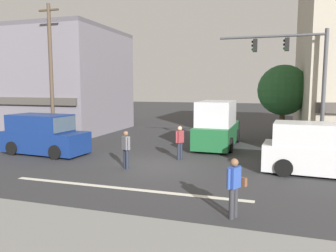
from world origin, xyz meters
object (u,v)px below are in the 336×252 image
traffic_light_mast (302,74)px  pedestrian_foreground_with_bag (234,184)px  street_tree (283,90)px  van_crossing_rightbound (320,150)px  utility_pole_near_left (51,72)px  van_crossing_leftbound (44,135)px  pedestrian_far_side (126,147)px  pedestrian_mid_crossing (180,141)px  box_truck_approaching_near (217,126)px

traffic_light_mast → pedestrian_foreground_with_bag: (-2.17, -7.80, -3.22)m
street_tree → pedestrian_foreground_with_bag: bearing=-96.9°
traffic_light_mast → van_crossing_rightbound: size_ratio=1.31×
utility_pole_near_left → van_crossing_leftbound: bearing=-61.1°
van_crossing_rightbound → utility_pole_near_left: bearing=168.1°
pedestrian_foreground_with_bag → van_crossing_leftbound: bearing=151.8°
van_crossing_leftbound → pedestrian_foreground_with_bag: van_crossing_leftbound is taller
traffic_light_mast → pedestrian_far_side: traffic_light_mast is taller
pedestrian_mid_crossing → pedestrian_far_side: (-1.77, -2.43, 0.00)m
utility_pole_near_left → pedestrian_foreground_with_bag: (12.42, -8.86, -3.54)m
utility_pole_near_left → pedestrian_mid_crossing: utility_pole_near_left is taller
street_tree → traffic_light_mast: size_ratio=0.80×
pedestrian_foreground_with_bag → pedestrian_far_side: same height
van_crossing_leftbound → van_crossing_rightbound: 13.51m
pedestrian_foreground_with_bag → pedestrian_mid_crossing: same height
street_tree → van_crossing_leftbound: size_ratio=1.04×
pedestrian_foreground_with_bag → box_truck_approaching_near: bearing=101.6°
utility_pole_near_left → pedestrian_mid_crossing: bearing=-14.5°
van_crossing_leftbound → van_crossing_rightbound: same height
utility_pole_near_left → traffic_light_mast: bearing=-4.1°
box_truck_approaching_near → street_tree: bearing=30.0°
street_tree → pedestrian_mid_crossing: (-4.89, -6.23, -2.42)m
van_crossing_leftbound → pedestrian_far_side: bearing=-16.4°
street_tree → pedestrian_mid_crossing: street_tree is taller
utility_pole_near_left → traffic_light_mast: 14.63m
utility_pole_near_left → van_crossing_rightbound: bearing=-11.9°
van_crossing_rightbound → street_tree: bearing=100.2°
utility_pole_near_left → pedestrian_foreground_with_bag: size_ratio=5.19×
utility_pole_near_left → traffic_light_mast: (14.59, -1.06, -0.31)m
utility_pole_near_left → street_tree: bearing=15.6°
street_tree → traffic_light_mast: bearing=-82.7°
pedestrian_foreground_with_bag → pedestrian_mid_crossing: 7.33m
pedestrian_foreground_with_bag → pedestrian_far_side: 6.55m
utility_pole_near_left → pedestrian_mid_crossing: 10.01m
street_tree → van_crossing_rightbound: 7.60m
street_tree → traffic_light_mast: (0.63, -4.95, 0.81)m
traffic_light_mast → pedestrian_mid_crossing: 6.52m
traffic_light_mast → pedestrian_far_side: size_ratio=3.71×
traffic_light_mast → pedestrian_mid_crossing: traffic_light_mast is taller
street_tree → van_crossing_rightbound: bearing=-79.8°
van_crossing_rightbound → pedestrian_far_side: size_ratio=2.82×
van_crossing_rightbound → pedestrian_foreground_with_bag: size_ratio=2.82×
pedestrian_mid_crossing → utility_pole_near_left: bearing=165.5°
traffic_light_mast → van_crossing_rightbound: 3.89m
traffic_light_mast → van_crossing_leftbound: bearing=-170.8°
pedestrian_mid_crossing → traffic_light_mast: bearing=13.1°
pedestrian_foreground_with_bag → pedestrian_mid_crossing: (-3.35, 6.52, -0.00)m
utility_pole_near_left → pedestrian_foreground_with_bag: bearing=-35.5°
utility_pole_near_left → van_crossing_rightbound: size_ratio=1.84×
traffic_light_mast → pedestrian_far_side: bearing=-153.0°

